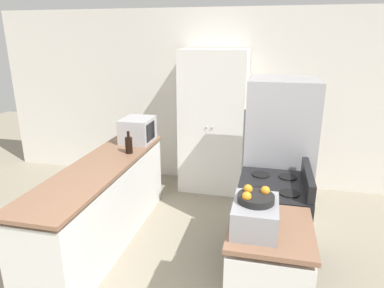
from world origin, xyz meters
The scene contains 10 objects.
wall_back centered at (0.00, 3.31, 1.30)m, with size 7.00×0.06×2.60m.
counter_left centered at (-0.89, 1.30, 0.44)m, with size 0.60×2.39×0.91m.
counter_right centered at (0.89, 0.46, 0.44)m, with size 0.60×0.71×0.91m.
pantry_cabinet centered at (0.04, 2.98, 1.02)m, with size 0.93×0.59×2.04m.
stove centered at (0.91, 1.22, 0.46)m, with size 0.66×0.77×1.07m.
refrigerator centered at (0.96, 1.99, 0.89)m, with size 0.76×0.69×1.79m.
microwave centered at (-0.80, 2.19, 1.06)m, with size 0.37×0.45×0.31m.
wine_bottle centered at (-0.73, 1.73, 1.01)m, with size 0.08×0.08×0.26m.
toaster_oven centered at (0.78, 0.40, 1.01)m, with size 0.32×0.42×0.20m.
fruit_bowl centered at (0.77, 0.42, 1.15)m, with size 0.26×0.26×0.10m.
Camera 1 is at (0.83, -1.77, 2.21)m, focal length 32.00 mm.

